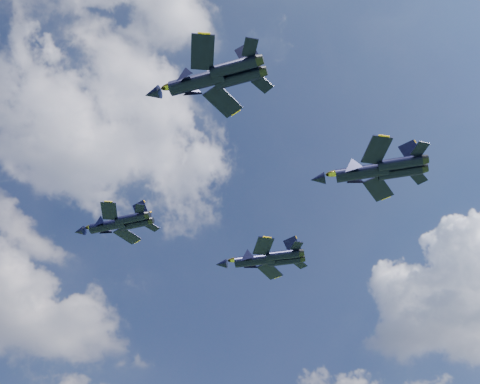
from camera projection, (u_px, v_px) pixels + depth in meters
name	position (u px, v px, depth m)	size (l,w,h in m)	color
jet_lead	(106.00, 226.00, 85.42)	(13.16, 11.85, 3.42)	black
jet_left	(193.00, 83.00, 67.25)	(15.49, 14.08, 4.03)	black
jet_right	(252.00, 260.00, 96.95)	(16.49, 13.20, 4.11)	black
jet_slot	(358.00, 173.00, 76.58)	(16.55, 13.62, 4.16)	black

